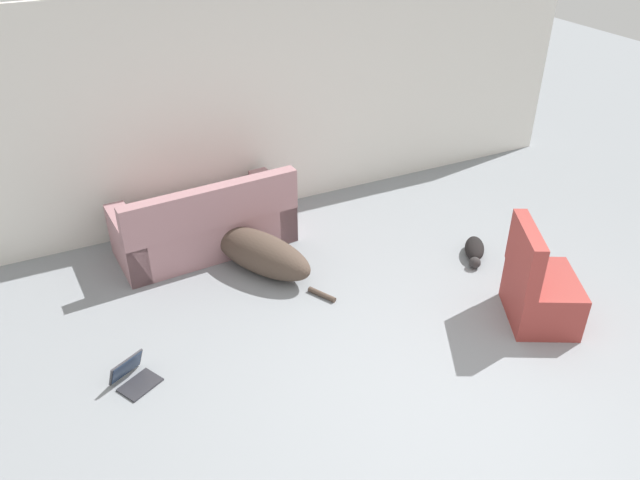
{
  "coord_description": "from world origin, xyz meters",
  "views": [
    {
      "loc": [
        -2.32,
        -2.56,
        3.49
      ],
      "look_at": [
        -0.39,
        1.4,
        0.75
      ],
      "focal_mm": 35.0,
      "sensor_mm": 36.0,
      "label": 1
    }
  ],
  "objects_px": {
    "couch": "(205,225)",
    "laptop_open": "(132,374)",
    "side_chair": "(539,289)",
    "cat": "(474,250)",
    "dog": "(255,251)"
  },
  "relations": [
    {
      "from": "couch",
      "to": "side_chair",
      "type": "bearing_deg",
      "value": 129.87
    },
    {
      "from": "couch",
      "to": "dog",
      "type": "distance_m",
      "value": 0.64
    },
    {
      "from": "dog",
      "to": "laptop_open",
      "type": "height_order",
      "value": "dog"
    },
    {
      "from": "cat",
      "to": "side_chair",
      "type": "relative_size",
      "value": 0.58
    },
    {
      "from": "couch",
      "to": "cat",
      "type": "height_order",
      "value": "couch"
    },
    {
      "from": "dog",
      "to": "cat",
      "type": "xyz_separation_m",
      "value": [
        2.06,
        -0.79,
        -0.12
      ]
    },
    {
      "from": "cat",
      "to": "couch",
      "type": "bearing_deg",
      "value": -82.71
    },
    {
      "from": "cat",
      "to": "laptop_open",
      "type": "height_order",
      "value": "laptop_open"
    },
    {
      "from": "dog",
      "to": "side_chair",
      "type": "xyz_separation_m",
      "value": [
        1.92,
        -1.8,
        0.11
      ]
    },
    {
      "from": "dog",
      "to": "side_chair",
      "type": "bearing_deg",
      "value": -160.7
    },
    {
      "from": "couch",
      "to": "laptop_open",
      "type": "distance_m",
      "value": 1.96
    },
    {
      "from": "couch",
      "to": "cat",
      "type": "relative_size",
      "value": 3.45
    },
    {
      "from": "dog",
      "to": "side_chair",
      "type": "height_order",
      "value": "side_chair"
    },
    {
      "from": "side_chair",
      "to": "cat",
      "type": "bearing_deg",
      "value": 19.3
    },
    {
      "from": "cat",
      "to": "side_chair",
      "type": "bearing_deg",
      "value": 28.63
    }
  ]
}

